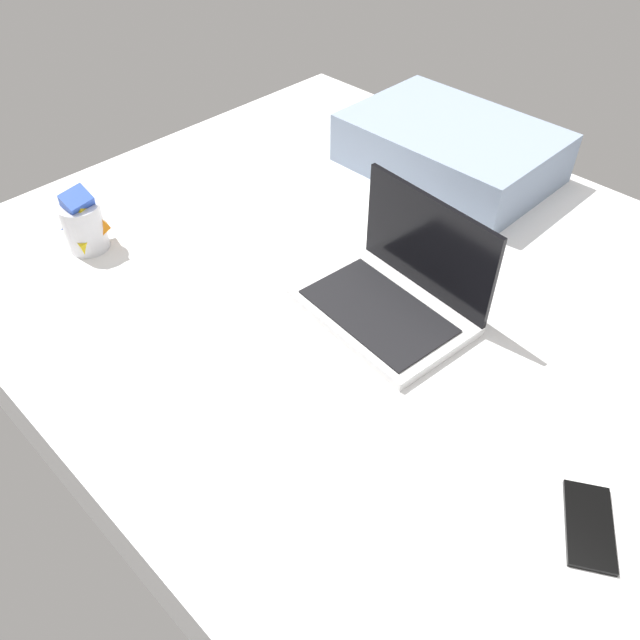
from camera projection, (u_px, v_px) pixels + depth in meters
bed_mattress at (387, 320)px, 138.82cm from camera, size 180.00×140.00×18.00cm
laptop at (395, 293)px, 125.08cm from camera, size 35.11×26.15×23.00cm
snack_cup at (84, 224)px, 139.16cm from camera, size 9.44×10.31×15.13cm
cell_phone at (589, 525)px, 93.05cm from camera, size 13.12×15.49×0.80cm
pillow at (450, 148)px, 163.68cm from camera, size 52.00×36.00×13.00cm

